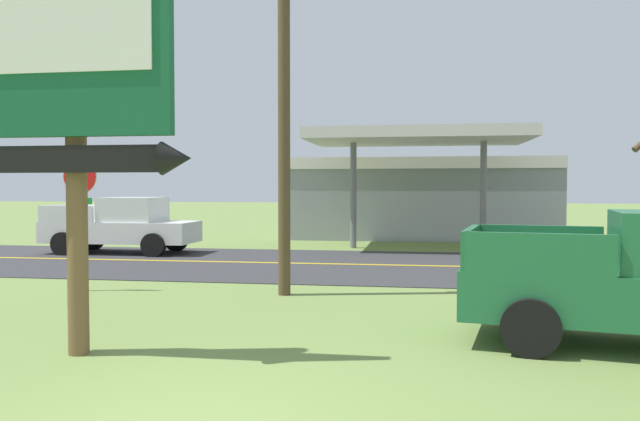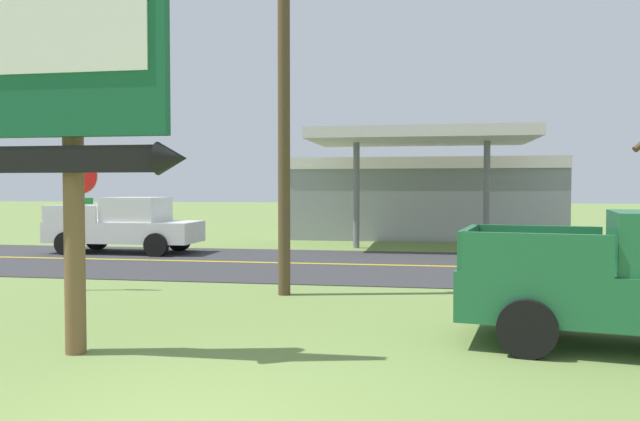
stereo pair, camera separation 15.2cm
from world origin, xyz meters
The scene contains 7 objects.
road_asphalt centered at (0.00, 13.00, 0.01)m, with size 140.00×8.00×0.02m, color #333335.
road_centre_line centered at (0.00, 13.00, 0.02)m, with size 126.00×0.20×0.01m, color gold.
motel_sign centered at (-2.44, 2.41, 3.75)m, with size 3.17×0.54×5.74m.
stop_sign centered at (-5.29, 7.45, 2.03)m, with size 0.80×0.08×2.95m.
utility_pole centered at (-0.72, 7.64, 5.00)m, with size 1.61×0.26×9.48m.
gas_station centered at (2.06, 23.88, 1.94)m, with size 12.00×11.50×4.40m.
pickup_white_on_road centered at (-8.06, 15.00, 0.96)m, with size 5.20×2.24×1.96m.
Camera 2 is at (2.27, -5.33, 2.30)m, focal length 35.06 mm.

